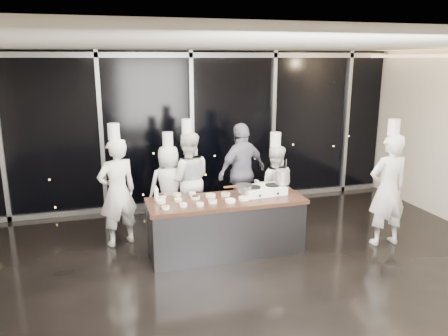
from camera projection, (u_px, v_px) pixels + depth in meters
The scene contains 15 objects.
ground at pixel (244, 278), 6.21m from camera, with size 9.00×9.00×0.00m, color black.
room_shell at pixel (258, 121), 5.70m from camera, with size 9.02×7.02×3.21m.
window_wall at pixel (192, 130), 9.01m from camera, with size 8.90×0.11×3.20m.
demo_counter at pixel (226, 226), 6.93m from camera, with size 2.46×0.86×0.90m.
stove at pixel (263, 190), 7.08m from camera, with size 0.72×0.49×0.14m.
frying_pan at pixel (243, 186), 6.94m from camera, with size 0.48×0.29×0.05m.
stock_pot at pixel (282, 177), 7.13m from camera, with size 0.23×0.23×0.23m, color #BABABD.
prep_bowls at pixel (198, 199), 6.77m from camera, with size 1.42×0.71×0.05m.
squeeze_bottle at pixel (156, 193), 6.73m from camera, with size 0.07×0.07×0.25m.
chef_far_left at pixel (117, 191), 7.16m from camera, with size 0.77×0.65×2.04m.
chef_left at pixel (169, 186), 7.94m from camera, with size 0.81×0.57×1.77m.
chef_center at pixel (188, 179), 7.97m from camera, with size 0.94×0.78×2.00m.
guest at pixel (242, 172), 8.29m from camera, with size 1.19×0.85×1.88m.
chef_right at pixel (274, 186), 7.94m from camera, with size 0.91×0.82×1.77m.
chef_side at pixel (388, 189), 7.15m from camera, with size 0.69×0.45×2.11m.
Camera 1 is at (-1.84, -5.33, 3.04)m, focal length 35.00 mm.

